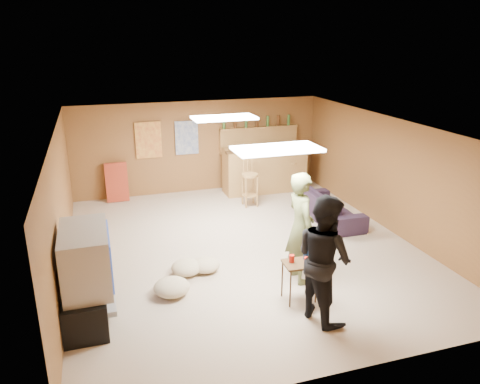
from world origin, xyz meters
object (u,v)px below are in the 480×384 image
object	(u,v)px
tv_body	(86,258)
tray_table	(299,281)
person_black	(324,258)
bar_counter	(265,169)
person_olive	(301,228)
sofa	(330,207)

from	to	relation	value
tv_body	tray_table	bearing A→B (deg)	-8.14
tv_body	tray_table	xyz separation A→B (m)	(2.88, -0.41, -0.60)
tv_body	person_black	size ratio (longest dim) A/B	0.63
bar_counter	person_black	xyz separation A→B (m)	(-1.16, -5.34, 0.33)
bar_counter	tray_table	xyz separation A→B (m)	(-1.27, -4.86, -0.25)
bar_counter	person_olive	distance (m)	4.44
tv_body	person_olive	xyz separation A→B (m)	(3.13, 0.14, -0.02)
person_olive	sofa	bearing A→B (deg)	-38.99
sofa	tray_table	size ratio (longest dim) A/B	3.14
tv_body	tray_table	size ratio (longest dim) A/B	1.86
bar_counter	sofa	size ratio (longest dim) A/B	1.08
person_olive	tray_table	distance (m)	0.84
sofa	person_olive	bearing A→B (deg)	142.77
tray_table	person_black	bearing A→B (deg)	-76.39
person_black	sofa	distance (m)	3.67
person_olive	tray_table	size ratio (longest dim) A/B	2.96
tv_body	sofa	size ratio (longest dim) A/B	0.59
sofa	tray_table	bearing A→B (deg)	145.29
person_olive	sofa	distance (m)	2.75
tv_body	tray_table	world-z (taller)	tv_body
bar_counter	sofa	bearing A→B (deg)	-73.75
tray_table	sofa	bearing A→B (deg)	54.33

